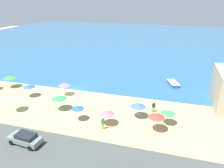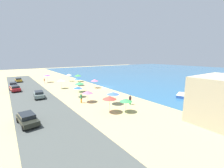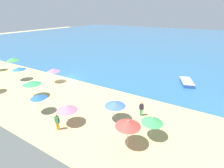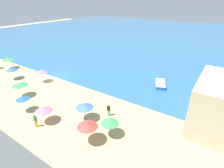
{
  "view_description": "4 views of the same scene",
  "coord_description": "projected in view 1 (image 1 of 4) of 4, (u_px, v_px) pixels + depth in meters",
  "views": [
    {
      "loc": [
        17.91,
        -35.3,
        16.92
      ],
      "look_at": [
        7.47,
        0.28,
        1.99
      ],
      "focal_mm": 35.0,
      "sensor_mm": 36.0,
      "label": 1
    },
    {
      "loc": [
        34.78,
        -22.25,
        8.67
      ],
      "look_at": [
        2.81,
        0.73,
        1.24
      ],
      "focal_mm": 24.0,
      "sensor_mm": 36.0,
      "label": 2
    },
    {
      "loc": [
        21.77,
        -20.65,
        11.04
      ],
      "look_at": [
        9.82,
        -1.35,
        1.53
      ],
      "focal_mm": 28.0,
      "sensor_mm": 36.0,
      "label": 3
    },
    {
      "loc": [
        26.63,
        -20.15,
        14.17
      ],
      "look_at": [
        12.79,
        0.61,
        1.87
      ],
      "focal_mm": 28.0,
      "sensor_mm": 36.0,
      "label": 4
    }
  ],
  "objects": [
    {
      "name": "beach_umbrella_6",
      "position": [
        29.0,
        86.0,
        38.92
      ],
      "size": [
        2.15,
        2.15,
        2.37
      ],
      "color": "#B2B2B7",
      "rests_on": "ground_plane"
    },
    {
      "name": "sea",
      "position": [
        132.0,
        40.0,
        91.36
      ],
      "size": [
        150.0,
        110.0,
        0.05
      ],
      "primitive_type": "cube",
      "color": "#2D628D",
      "rests_on": "ground_plane"
    },
    {
      "name": "beach_umbrella_11",
      "position": [
        64.0,
        84.0,
        39.47
      ],
      "size": [
        2.04,
        2.04,
        2.46
      ],
      "color": "#B2B2B7",
      "rests_on": "ground_plane"
    },
    {
      "name": "beach_umbrella_3",
      "position": [
        10.0,
        77.0,
        42.89
      ],
      "size": [
        2.39,
        2.39,
        2.53
      ],
      "color": "#B2B2B7",
      "rests_on": "ground_plane"
    },
    {
      "name": "beach_umbrella_0",
      "position": [
        138.0,
        105.0,
        32.13
      ],
      "size": [
        2.26,
        2.26,
        2.3
      ],
      "color": "#B2B2B7",
      "rests_on": "ground_plane"
    },
    {
      "name": "ground_plane",
      "position": [
        75.0,
        90.0,
        42.42
      ],
      "size": [
        160.0,
        160.0,
        0.0
      ],
      "primitive_type": "plane",
      "color": "tan"
    },
    {
      "name": "beach_umbrella_7",
      "position": [
        78.0,
        108.0,
        31.35
      ],
      "size": [
        1.82,
        1.82,
        2.29
      ],
      "color": "#B2B2B7",
      "rests_on": "ground_plane"
    },
    {
      "name": "beach_umbrella_2",
      "position": [
        59.0,
        97.0,
        34.28
      ],
      "size": [
        2.37,
        2.37,
        2.47
      ],
      "color": "#B2B2B7",
      "rests_on": "ground_plane"
    },
    {
      "name": "coastal_road",
      "position": [
        10.0,
        147.0,
        26.38
      ],
      "size": [
        80.0,
        8.0,
        0.06
      ],
      "primitive_type": "cube",
      "color": "#474C49",
      "rests_on": "ground_plane"
    },
    {
      "name": "beach_umbrella_5",
      "position": [
        14.0,
        98.0,
        33.82
      ],
      "size": [
        2.01,
        2.01,
        2.51
      ],
      "color": "#B2B2B7",
      "rests_on": "ground_plane"
    },
    {
      "name": "bather_0",
      "position": [
        103.0,
        123.0,
        29.55
      ],
      "size": [
        0.54,
        0.32,
        1.8
      ],
      "color": "orange",
      "rests_on": "ground_plane"
    },
    {
      "name": "beach_umbrella_4",
      "position": [
        107.0,
        112.0,
        30.3
      ],
      "size": [
        2.14,
        2.14,
        2.26
      ],
      "color": "#B2B2B7",
      "rests_on": "ground_plane"
    },
    {
      "name": "skiff_nearshore",
      "position": [
        173.0,
        83.0,
        44.67
      ],
      "size": [
        2.88,
        4.31,
        0.61
      ],
      "color": "#2F54A4",
      "rests_on": "sea"
    },
    {
      "name": "beach_umbrella_9",
      "position": [
        168.0,
        112.0,
        30.41
      ],
      "size": [
        2.01,
        2.01,
        2.22
      ],
      "color": "#B2B2B7",
      "rests_on": "ground_plane"
    },
    {
      "name": "bather_1",
      "position": [
        154.0,
        106.0,
        33.99
      ],
      "size": [
        0.56,
        0.28,
        1.73
      ],
      "color": "green",
      "rests_on": "ground_plane"
    },
    {
      "name": "beach_umbrella_1",
      "position": [
        157.0,
        116.0,
        28.7
      ],
      "size": [
        2.19,
        2.19,
        2.67
      ],
      "color": "#B2B2B7",
      "rests_on": "ground_plane"
    },
    {
      "name": "parked_car_0",
      "position": [
        25.0,
        138.0,
        26.57
      ],
      "size": [
        4.33,
        2.17,
        1.46
      ],
      "color": "slate",
      "rests_on": "coastal_road"
    }
  ]
}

